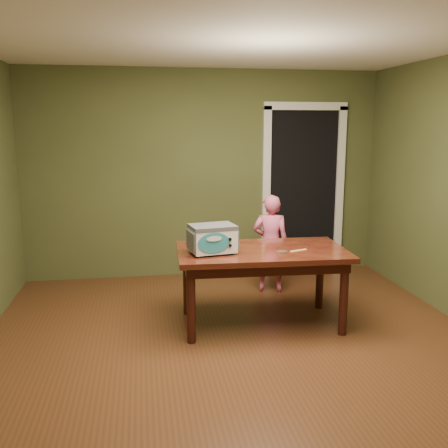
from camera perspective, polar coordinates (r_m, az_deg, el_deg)
The scene contains 8 objects.
floor at distance 4.30m, azimuth 2.26°, elevation -15.14°, with size 5.00×5.00×0.00m, color #4F3016.
room_shell at distance 3.86m, azimuth 2.46°, elevation 8.21°, with size 4.52×5.02×2.61m.
doorway at distance 6.93m, azimuth 8.23°, elevation 4.02°, with size 1.10×0.66×2.25m.
dining_table at distance 4.79m, azimuth 4.32°, elevation -4.05°, with size 1.63×0.96×0.75m.
toy_oven at distance 4.58m, azimuth -1.32°, elevation -1.60°, with size 0.47×0.36×0.27m.
baking_pan at distance 4.63m, azimuth 6.62°, elevation -3.19°, with size 0.10×0.10×0.02m.
spatula at distance 4.74m, azimuth 8.51°, elevation -3.01°, with size 0.18×0.03×0.01m, color #F9CD6C.
child at distance 5.78m, azimuth 5.33°, elevation -2.24°, with size 0.42×0.27×1.14m, color #E85F89.
Camera 1 is at (-0.79, -3.77, 1.91)m, focal length 40.00 mm.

